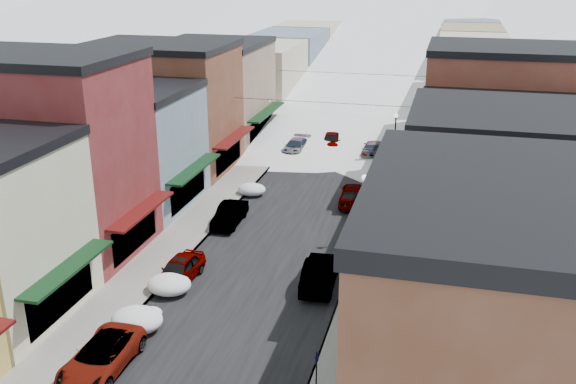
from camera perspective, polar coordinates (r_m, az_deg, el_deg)
The scene contains 32 objects.
road at distance 75.16m, azimuth 6.31°, elevation 6.38°, with size 10.00×160.00×0.01m, color black.
sidewalk_left at distance 76.30m, azimuth 1.37°, elevation 6.76°, with size 3.20×160.00×0.15m, color gray.
sidewalk_right at distance 74.56m, azimuth 11.36°, elevation 6.05°, with size 3.20×160.00×0.15m, color gray.
curb_left at distance 75.98m, azimuth 2.52°, elevation 6.69°, with size 0.10×160.00×0.15m, color slate.
curb_right at distance 74.65m, azimuth 10.17°, elevation 6.15°, with size 0.10×160.00×0.15m, color slate.
bldg_l_brick_near at distance 42.07m, azimuth -20.63°, elevation 3.08°, with size 12.30×8.20×12.50m.
bldg_l_grayblue at distance 49.20m, azimuth -14.42°, elevation 3.96°, with size 11.30×9.20×9.00m.
bldg_l_brick_far at distance 57.18m, azimuth -11.16°, elevation 7.45°, with size 13.30×9.20×11.00m.
bldg_l_tan at distance 65.89m, azimuth -6.64°, elevation 8.89°, with size 11.30×11.20×10.00m.
bldg_r_green at distance 27.76m, azimuth 19.49°, elevation -8.79°, with size 11.30×9.20×9.50m.
bldg_r_blue at distance 35.75m, azimuth 18.55°, elevation -1.26°, with size 11.30×9.20×10.50m.
bldg_r_cream at distance 44.53m, azimuth 18.44°, elevation 1.88°, with size 12.30×9.20×9.00m.
bldg_r_brick_far at distance 52.91m, azimuth 18.60°, elevation 6.05°, with size 13.30×9.20×11.50m.
bldg_r_tan at distance 62.81m, azimuth 17.07°, elevation 7.36°, with size 11.30×11.20×9.50m.
distant_blocks at distance 96.87m, azimuth 8.42°, elevation 11.76°, with size 34.00×55.00×8.00m.
overhead_cables at distance 61.78m, azimuth 4.82°, elevation 9.33°, with size 16.40×15.04×0.04m.
car_white_suv at distance 31.03m, azimuth -16.29°, elevation -13.88°, with size 2.35×5.09×1.41m, color white.
car_silver_sedan at distance 37.73m, azimuth -9.63°, elevation -6.82°, with size 1.74×4.32×1.47m, color #A0A2A8.
car_dark_hatch at distance 45.16m, azimuth -5.21°, elevation -1.99°, with size 1.53×4.40×1.45m, color black.
car_silver_wagon at distance 61.46m, azimuth 0.70°, elevation 4.07°, with size 1.94×4.76×1.38m, color #A5A7AD.
car_green_sedan at distance 36.77m, azimuth 2.87°, elevation -7.15°, with size 1.73×4.96×1.63m, color black.
car_gray_suv at distance 48.85m, azimuth 5.81°, elevation -0.16°, with size 1.94×4.82×1.64m, color gray.
car_black_sedan at distance 60.97m, azimuth 7.69°, elevation 3.83°, with size 2.17×5.33×1.55m, color black.
car_lane_silver at distance 63.25m, azimuth 3.89°, elevation 4.57°, with size 1.83×4.55×1.55m, color #9E9FA6.
car_lane_white at distance 78.04m, azimuth 7.15°, elevation 7.46°, with size 2.68×5.80×1.61m, color white.
parking_sign at distance 27.59m, azimuth 2.54°, elevation -15.67°, with size 0.10×0.31×2.33m.
trash_can at distance 39.40m, azimuth 6.71°, elevation -5.58°, with size 0.58×0.58×0.99m.
streetlamp_near at distance 41.23m, azimuth 6.74°, elevation -0.73°, with size 0.39×0.39×4.65m.
streetlamp_far at distance 58.37m, azimuth 9.50°, elevation 5.29°, with size 0.38×0.38×4.55m.
snow_pile_near at distance 33.71m, azimuth -13.18°, elevation -10.96°, with size 2.67×2.84×1.13m.
snow_pile_mid at distance 36.76m, azimuth -10.42°, elevation -8.05°, with size 2.49×2.73×1.05m.
snow_pile_far at distance 50.72m, azimuth -3.19°, elevation 0.24°, with size 2.22×2.56×0.94m.
Camera 1 is at (9.96, -12.39, 17.61)m, focal length 40.00 mm.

